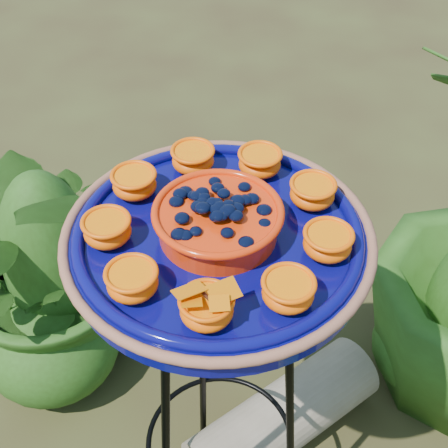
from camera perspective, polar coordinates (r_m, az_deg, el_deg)
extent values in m
torus|color=black|center=(1.04, -0.53, -3.09)|extent=(0.34, 0.34, 0.02)
torus|color=black|center=(1.54, -0.37, -19.16)|extent=(0.43, 0.43, 0.01)
cylinder|color=black|center=(1.50, -1.97, -11.52)|extent=(0.04, 0.09, 0.94)
cylinder|color=black|center=(1.40, 6.06, -17.79)|extent=(0.09, 0.04, 0.94)
cylinder|color=#07085B|center=(1.01, -0.54, -1.74)|extent=(0.60, 0.60, 0.04)
torus|color=#A26949|center=(1.00, -0.54, -0.95)|extent=(0.51, 0.51, 0.02)
torus|color=#07085B|center=(0.99, -0.55, -0.77)|extent=(0.46, 0.46, 0.02)
cylinder|color=red|center=(0.98, -0.55, 0.13)|extent=(0.24, 0.24, 0.05)
torus|color=red|center=(0.96, -0.56, 1.16)|extent=(0.21, 0.21, 0.01)
ellipsoid|color=black|center=(0.96, -0.57, 1.44)|extent=(0.17, 0.17, 0.03)
ellipsoid|color=#FF4A02|center=(1.05, 8.07, 2.68)|extent=(0.07, 0.07, 0.04)
cylinder|color=#FF9705|center=(1.04, 8.17, 3.47)|extent=(0.07, 0.07, 0.01)
ellipsoid|color=#FF4A02|center=(1.10, 3.28, 5.49)|extent=(0.07, 0.07, 0.04)
cylinder|color=#FF9705|center=(1.09, 3.32, 6.27)|extent=(0.07, 0.07, 0.01)
ellipsoid|color=#FF4A02|center=(1.11, -2.85, 5.80)|extent=(0.07, 0.07, 0.04)
cylinder|color=#FF9705|center=(1.10, -2.88, 6.58)|extent=(0.07, 0.07, 0.01)
ellipsoid|color=#FF4A02|center=(1.07, -8.18, 3.54)|extent=(0.07, 0.07, 0.04)
cylinder|color=#FF9705|center=(1.06, -8.28, 4.32)|extent=(0.07, 0.07, 0.01)
ellipsoid|color=#FF4A02|center=(0.99, -10.60, -0.70)|extent=(0.07, 0.07, 0.04)
cylinder|color=#FF9705|center=(0.98, -10.74, 0.10)|extent=(0.07, 0.07, 0.01)
ellipsoid|color=#FF4A02|center=(0.91, -8.36, -5.38)|extent=(0.07, 0.07, 0.04)
cylinder|color=#FF9705|center=(0.89, -8.48, -4.58)|extent=(0.07, 0.07, 0.01)
ellipsoid|color=#FF4A02|center=(0.87, -1.59, -7.89)|extent=(0.07, 0.07, 0.04)
cylinder|color=#FF9705|center=(0.85, -1.62, -7.09)|extent=(0.07, 0.07, 0.01)
ellipsoid|color=#FF4A02|center=(0.89, 5.86, -6.30)|extent=(0.07, 0.07, 0.04)
cylinder|color=#FF9705|center=(0.88, 5.95, -5.50)|extent=(0.07, 0.07, 0.01)
ellipsoid|color=#FF4A02|center=(0.96, 9.43, -1.86)|extent=(0.07, 0.07, 0.04)
cylinder|color=#FF9705|center=(0.95, 9.55, -1.06)|extent=(0.07, 0.07, 0.01)
cylinder|color=black|center=(0.84, -1.63, -6.62)|extent=(0.02, 0.03, 0.00)
cube|color=orange|center=(0.84, -3.23, -6.06)|extent=(0.05, 0.05, 0.01)
cube|color=orange|center=(0.84, -0.01, -6.17)|extent=(0.05, 0.05, 0.01)
cylinder|color=gray|center=(1.84, 5.50, -17.11)|extent=(0.56, 0.50, 0.19)
imported|color=#244813|center=(1.86, -15.44, -2.78)|extent=(0.93, 0.89, 0.81)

